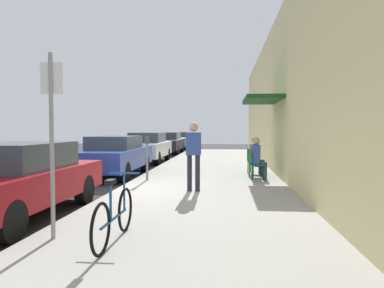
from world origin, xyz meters
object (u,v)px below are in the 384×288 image
parking_meter (147,155)px  seated_patron_1 (256,155)px  cafe_chair_0 (256,163)px  seated_patron_0 (258,157)px  parked_car_0 (15,179)px  parked_car_1 (114,155)px  cafe_chair_1 (254,161)px  parked_car_2 (147,147)px  bicycle_0 (114,216)px  pedestrian_standing (194,151)px  parked_car_4 (179,140)px  parked_car_3 (168,143)px  street_sign (52,131)px  cafe_chair_2 (252,159)px

parking_meter → seated_patron_1: (3.35, 1.19, -0.07)m
cafe_chair_0 → seated_patron_0: size_ratio=0.67×
parking_meter → parked_car_0: bearing=-110.0°
parked_car_1 → cafe_chair_1: parked_car_1 is taller
parked_car_1 → parked_car_2: parked_car_2 is taller
bicycle_0 → pedestrian_standing: size_ratio=1.01×
parking_meter → seated_patron_1: size_ratio=1.02×
parked_car_4 → seated_patron_0: seated_patron_0 is taller
parked_car_3 → seated_patron_1: (4.90, -11.90, 0.08)m
parking_meter → street_sign: 5.79m
seated_patron_0 → cafe_chair_0: bearing=170.7°
parked_car_2 → parking_meter: size_ratio=3.33×
bicycle_0 → cafe_chair_2: bearing=72.8°
bicycle_0 → parked_car_4: bearing=95.7°
street_sign → seated_patron_1: 7.76m
pedestrian_standing → cafe_chair_2: bearing=65.6°
seated_patron_0 → pedestrian_standing: size_ratio=0.76×
parked_car_2 → bicycle_0: size_ratio=2.57×
cafe_chair_2 → pedestrian_standing: pedestrian_standing is taller
street_sign → pedestrian_standing: street_sign is taller
parked_car_0 → parked_car_3: 17.35m
street_sign → seated_patron_1: bearing=63.9°
parking_meter → bicycle_0: size_ratio=0.77×
parked_car_1 → cafe_chair_0: parked_car_1 is taller
bicycle_0 → pedestrian_standing: (0.71, 4.04, 0.64)m
cafe_chair_0 → parked_car_0: bearing=-136.3°
parked_car_2 → cafe_chair_1: parked_car_2 is taller
parked_car_2 → parked_car_4: bearing=90.0°
parked_car_4 → parking_meter: 18.60m
parked_car_2 → cafe_chair_0: parked_car_2 is taller
parking_meter → cafe_chair_0: (3.29, 0.37, -0.26)m
parked_car_0 → parked_car_2: 11.09m
parked_car_1 → bicycle_0: 7.82m
parked_car_0 → parked_car_2: parked_car_2 is taller
bicycle_0 → cafe_chair_0: bicycle_0 is taller
cafe_chair_0 → cafe_chair_1: same height
bicycle_0 → cafe_chair_1: 7.41m
parked_car_1 → parked_car_2: bearing=90.0°
parked_car_0 → cafe_chair_1: (4.84, 5.44, -0.10)m
parked_car_1 → seated_patron_0: (4.90, -1.26, 0.08)m
parked_car_3 → parked_car_4: bearing=90.0°
parked_car_4 → cafe_chair_1: 18.02m
parked_car_0 → cafe_chair_2: parked_car_0 is taller
parked_car_2 → cafe_chair_0: size_ratio=5.06×
parked_car_2 → cafe_chair_2: size_ratio=5.06×
parked_car_0 → bicycle_0: 2.88m
parked_car_1 → cafe_chair_1: size_ratio=5.06×
parked_car_3 → parking_meter: 13.18m
street_sign → pedestrian_standing: (1.62, 3.96, -0.52)m
parked_car_1 → cafe_chair_1: bearing=-5.1°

